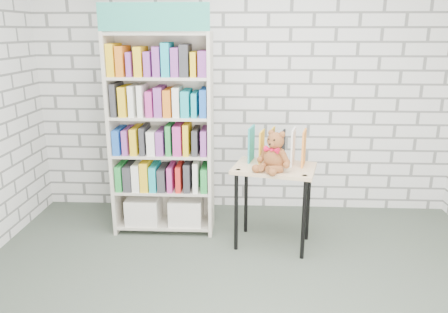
{
  "coord_description": "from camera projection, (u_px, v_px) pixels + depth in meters",
  "views": [
    {
      "loc": [
        0.0,
        -2.7,
        1.94
      ],
      "look_at": [
        -0.17,
        0.95,
        0.89
      ],
      "focal_mm": 35.0,
      "sensor_mm": 36.0,
      "label": 1
    }
  ],
  "objects": [
    {
      "name": "ground",
      "position": [
        242.0,
        312.0,
        3.13
      ],
      "size": [
        4.5,
        4.5,
        0.0
      ],
      "primitive_type": "plane",
      "color": "#3F493E",
      "rests_on": "ground"
    },
    {
      "name": "room_shell",
      "position": [
        245.0,
        58.0,
        2.64
      ],
      "size": [
        4.52,
        4.02,
        2.81
      ],
      "color": "silver",
      "rests_on": "ground"
    },
    {
      "name": "bookshelf",
      "position": [
        162.0,
        134.0,
        4.19
      ],
      "size": [
        0.97,
        0.38,
        2.18
      ],
      "color": "beige",
      "rests_on": "ground"
    },
    {
      "name": "display_table",
      "position": [
        274.0,
        178.0,
        3.95
      ],
      "size": [
        0.81,
        0.65,
        0.77
      ],
      "color": "tan",
      "rests_on": "ground"
    },
    {
      "name": "table_books",
      "position": [
        277.0,
        147.0,
        3.99
      ],
      "size": [
        0.54,
        0.33,
        0.3
      ],
      "color": "teal",
      "rests_on": "display_table"
    },
    {
      "name": "teddy_bear",
      "position": [
        274.0,
        155.0,
        3.78
      ],
      "size": [
        0.34,
        0.33,
        0.35
      ],
      "color": "brown",
      "rests_on": "display_table"
    }
  ]
}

